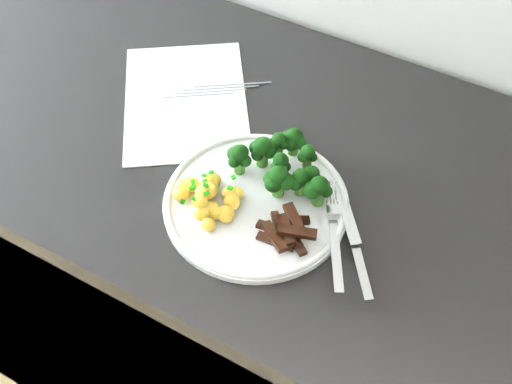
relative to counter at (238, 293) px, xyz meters
name	(u,v)px	position (x,y,z in m)	size (l,w,h in m)	color
counter	(238,293)	(0.00, 0.00, 0.00)	(2.46, 0.61, 0.92)	black
recipe_paper	(186,100)	(-0.11, 0.04, 0.46)	(0.32, 0.34, 0.00)	silver
plate	(256,202)	(0.10, -0.09, 0.47)	(0.27, 0.27, 0.02)	white
broccoli	(283,164)	(0.11, -0.04, 0.50)	(0.17, 0.12, 0.05)	#30671C
potatoes	(209,197)	(0.04, -0.13, 0.49)	(0.10, 0.09, 0.04)	yellow
beef_strips	(286,231)	(0.16, -0.12, 0.48)	(0.09, 0.08, 0.03)	black
fork	(335,238)	(0.22, -0.10, 0.48)	(0.10, 0.17, 0.02)	silver
knife	(357,255)	(0.26, -0.10, 0.47)	(0.12, 0.15, 0.02)	silver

